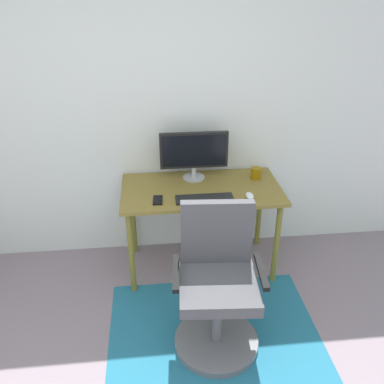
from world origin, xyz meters
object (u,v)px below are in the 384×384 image
(keyboard, at_px, (205,199))
(computer_mouse, at_px, (250,196))
(monitor, at_px, (194,152))
(desk, at_px, (201,197))
(coffee_cup, at_px, (256,173))
(office_chair, at_px, (217,292))
(cell_phone, at_px, (158,200))

(keyboard, bearing_deg, computer_mouse, -0.90)
(computer_mouse, bearing_deg, monitor, 134.63)
(desk, height_order, coffee_cup, coffee_cup)
(keyboard, bearing_deg, desk, 89.88)
(monitor, height_order, office_chair, monitor)
(keyboard, relative_size, office_chair, 0.43)
(desk, distance_m, computer_mouse, 0.41)
(computer_mouse, height_order, cell_phone, computer_mouse)
(monitor, height_order, computer_mouse, monitor)
(keyboard, height_order, cell_phone, keyboard)
(desk, distance_m, monitor, 0.37)
(desk, distance_m, office_chair, 0.86)
(monitor, distance_m, coffee_cup, 0.54)
(keyboard, xyz_separation_m, computer_mouse, (0.34, -0.01, 0.01))
(desk, xyz_separation_m, computer_mouse, (0.34, -0.20, 0.10))
(office_chair, bearing_deg, desk, 94.57)
(keyboard, bearing_deg, coffee_cup, 34.65)
(computer_mouse, height_order, office_chair, office_chair)
(keyboard, bearing_deg, office_chair, -89.64)
(computer_mouse, relative_size, office_chair, 0.10)
(monitor, relative_size, coffee_cup, 6.03)
(desk, relative_size, keyboard, 2.91)
(computer_mouse, bearing_deg, coffee_cup, 68.84)
(monitor, bearing_deg, keyboard, -84.29)
(monitor, height_order, cell_phone, monitor)
(desk, bearing_deg, coffee_cup, 15.54)
(keyboard, relative_size, coffee_cup, 4.75)
(monitor, bearing_deg, cell_phone, -130.92)
(computer_mouse, bearing_deg, office_chair, -118.43)
(desk, bearing_deg, monitor, 101.71)
(desk, bearing_deg, office_chair, -89.75)
(monitor, bearing_deg, coffee_cup, -6.16)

